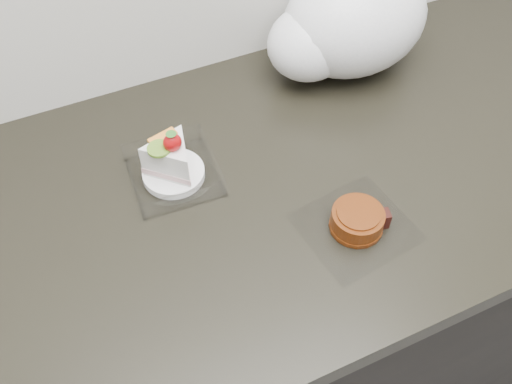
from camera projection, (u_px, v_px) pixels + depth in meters
counter at (271, 308)px, 1.27m from camera, size 2.04×0.64×0.90m
cake_tray at (172, 166)px, 0.90m from camera, size 0.14×0.14×0.11m
mooncake_wrap at (358, 221)px, 0.84m from camera, size 0.17×0.16×0.04m
plastic_bag at (346, 23)px, 1.02m from camera, size 0.34×0.26×0.25m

